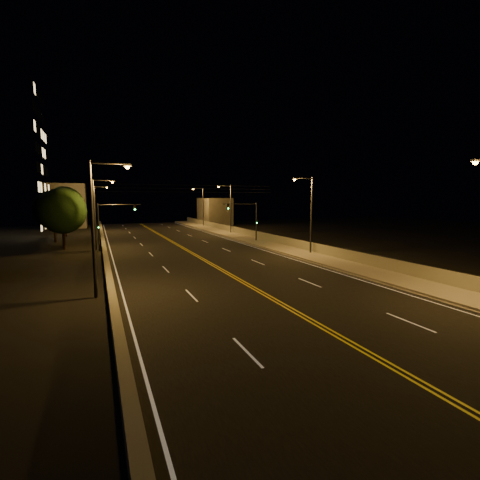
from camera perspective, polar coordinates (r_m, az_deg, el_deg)
name	(u,v)px	position (r m, az deg, el deg)	size (l,w,h in m)	color
ground	(360,349)	(16.02, 19.06, -16.52)	(160.00, 160.00, 0.00)	black
road	(212,265)	(33.06, -4.54, -4.06)	(18.00, 120.00, 0.02)	black
sidewalk	(309,256)	(37.71, 11.29, -2.61)	(3.60, 120.00, 0.30)	gray
curb	(294,258)	(36.73, 8.85, -2.92)	(0.14, 120.00, 0.15)	gray
parapet_wall	(322,249)	(38.54, 13.35, -1.48)	(0.30, 120.00, 1.00)	gray
jersey_barrier	(107,268)	(31.46, -20.95, -4.34)	(0.45, 120.00, 0.79)	gray
distant_building_right	(214,211)	(84.61, -4.21, 4.72)	(6.00, 10.00, 6.31)	gray
distant_building_left	(66,206)	(83.53, -26.69, 5.03)	(8.00, 8.00, 9.35)	gray
parapet_rail	(322,244)	(38.47, 13.37, -0.70)	(0.06, 0.06, 120.00)	black
lane_markings	(213,265)	(32.99, -4.50, -4.07)	(17.32, 116.00, 0.00)	silver
streetlight_1	(309,210)	(38.69, 11.28, 4.82)	(2.55, 0.28, 8.55)	#2D2D33
streetlight_2	(229,206)	(60.84, -1.79, 5.63)	(2.55, 0.28, 8.55)	#2D2D33
streetlight_3	(202,204)	(77.02, -6.29, 5.85)	(2.55, 0.28, 8.55)	#2D2D33
streetlight_4	(97,219)	(23.38, -22.37, 3.20)	(2.55, 0.28, 8.55)	#2D2D33
streetlight_5	(97,209)	(45.11, -22.46, 4.70)	(2.55, 0.28, 8.55)	#2D2D33
streetlight_6	(96,205)	(68.87, -22.49, 5.26)	(2.55, 0.28, 8.55)	#2D2D33
traffic_signal_right	(249,217)	(48.98, 1.57, 3.78)	(5.11, 0.31, 5.70)	#2D2D33
traffic_signal_left	(108,220)	(44.78, -20.91, 3.05)	(5.11, 0.31, 5.70)	#2D2D33
overhead_wires	(187,189)	(41.63, -8.71, 8.34)	(22.00, 0.03, 0.83)	black
tree_0	(62,211)	(47.50, -27.14, 4.26)	(5.55, 5.55, 7.52)	black
tree_1	(54,210)	(56.01, -28.26, 4.41)	(5.47, 5.47, 7.42)	black
tree_2	(65,205)	(63.98, -26.83, 5.15)	(6.07, 6.07, 8.22)	black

